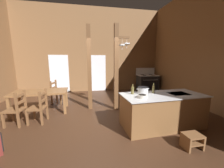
% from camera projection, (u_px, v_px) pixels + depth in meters
% --- Properties ---
extents(ground_plane, '(8.59, 8.61, 0.10)m').
position_uv_depth(ground_plane, '(98.00, 121.00, 3.95)').
color(ground_plane, '#422819').
extents(wall_back, '(8.59, 0.14, 4.60)m').
position_uv_depth(wall_back, '(91.00, 51.00, 7.38)').
color(wall_back, brown).
rests_on(wall_back, ground_plane).
extents(wall_right, '(0.14, 8.61, 4.60)m').
position_uv_depth(wall_right, '(218.00, 44.00, 4.27)').
color(wall_right, brown).
rests_on(wall_right, ground_plane).
extents(glazed_door_back_left, '(1.00, 0.01, 2.05)m').
position_uv_depth(glazed_door_back_left, '(59.00, 74.00, 7.21)').
color(glazed_door_back_left, white).
rests_on(glazed_door_back_left, ground_plane).
extents(glazed_panel_back_right, '(0.84, 0.01, 2.05)m').
position_uv_depth(glazed_panel_back_right, '(98.00, 73.00, 7.60)').
color(glazed_panel_back_right, white).
rests_on(glazed_panel_back_right, ground_plane).
extents(kitchen_island, '(2.21, 1.07, 0.88)m').
position_uv_depth(kitchen_island, '(162.00, 110.00, 3.51)').
color(kitchen_island, brown).
rests_on(kitchen_island, ground_plane).
extents(stove_range, '(1.16, 0.85, 1.32)m').
position_uv_depth(stove_range, '(147.00, 83.00, 7.61)').
color(stove_range, black).
rests_on(stove_range, ground_plane).
extents(support_post_with_pot_rack, '(0.54, 0.21, 2.95)m').
position_uv_depth(support_post_with_pot_rack, '(117.00, 66.00, 4.53)').
color(support_post_with_pot_rack, brown).
rests_on(support_post_with_pot_rack, ground_plane).
extents(support_post_center, '(0.14, 0.14, 2.95)m').
position_uv_depth(support_post_center, '(89.00, 69.00, 4.63)').
color(support_post_center, brown).
rests_on(support_post_center, ground_plane).
extents(step_stool, '(0.36, 0.29, 0.30)m').
position_uv_depth(step_stool, '(192.00, 140.00, 2.66)').
color(step_stool, brown).
rests_on(step_stool, ground_plane).
extents(dining_table, '(1.75, 1.01, 0.74)m').
position_uv_depth(dining_table, '(41.00, 94.00, 4.45)').
color(dining_table, brown).
rests_on(dining_table, ground_plane).
extents(ladderback_chair_near_window, '(0.49, 0.49, 0.95)m').
position_uv_depth(ladderback_chair_near_window, '(39.00, 107.00, 3.73)').
color(ladderback_chair_near_window, brown).
rests_on(ladderback_chair_near_window, ground_plane).
extents(ladderback_chair_by_post, '(0.55, 0.55, 0.95)m').
position_uv_depth(ladderback_chair_by_post, '(57.00, 92.00, 5.44)').
color(ladderback_chair_by_post, brown).
rests_on(ladderback_chair_by_post, ground_plane).
extents(ladderback_chair_at_table_end, '(0.49, 0.49, 0.95)m').
position_uv_depth(ladderback_chair_at_table_end, '(17.00, 109.00, 3.58)').
color(ladderback_chair_at_table_end, brown).
rests_on(ladderback_chair_at_table_end, ground_plane).
extents(stockpot_on_counter, '(0.35, 0.28, 0.18)m').
position_uv_depth(stockpot_on_counter, '(143.00, 90.00, 3.52)').
color(stockpot_on_counter, silver).
rests_on(stockpot_on_counter, kitchen_island).
extents(mixing_bowl_on_counter, '(0.22, 0.22, 0.08)m').
position_uv_depth(mixing_bowl_on_counter, '(142.00, 96.00, 3.11)').
color(mixing_bowl_on_counter, silver).
rests_on(mixing_bowl_on_counter, kitchen_island).
extents(bottle_tall_on_counter, '(0.07, 0.07, 0.27)m').
position_uv_depth(bottle_tall_on_counter, '(153.00, 89.00, 3.57)').
color(bottle_tall_on_counter, brown).
rests_on(bottle_tall_on_counter, kitchen_island).
extents(bottle_short_on_counter, '(0.08, 0.08, 0.27)m').
position_uv_depth(bottle_short_on_counter, '(132.00, 90.00, 3.46)').
color(bottle_short_on_counter, brown).
rests_on(bottle_short_on_counter, kitchen_island).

